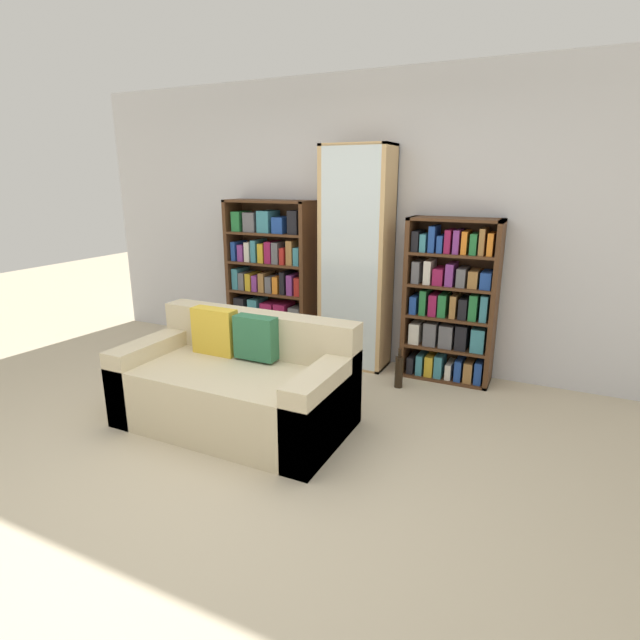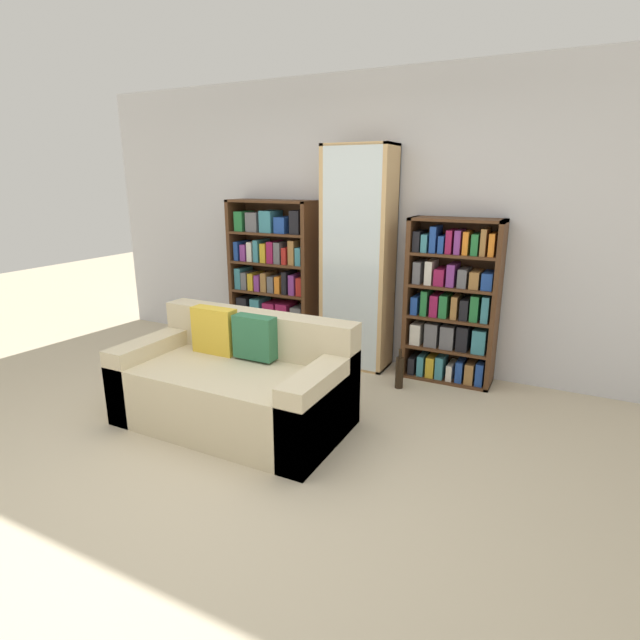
% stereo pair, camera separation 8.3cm
% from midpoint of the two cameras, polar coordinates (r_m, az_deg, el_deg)
% --- Properties ---
extents(ground_plane, '(16.00, 16.00, 0.00)m').
position_cam_midpoint_polar(ground_plane, '(3.32, -10.86, -16.59)').
color(ground_plane, beige).
extents(wall_back, '(6.28, 0.06, 2.70)m').
position_cam_midpoint_polar(wall_back, '(4.88, 4.90, 10.92)').
color(wall_back, silver).
rests_on(wall_back, ground).
extents(couch, '(1.66, 0.89, 0.82)m').
position_cam_midpoint_polar(couch, '(3.77, -10.09, -7.38)').
color(couch, beige).
rests_on(couch, ground).
extents(bookshelf_left, '(0.92, 0.32, 1.56)m').
position_cam_midpoint_polar(bookshelf_left, '(5.21, -6.10, 4.64)').
color(bookshelf_left, '#4C2D19').
rests_on(bookshelf_left, ground).
extents(display_cabinet, '(0.64, 0.36, 2.06)m').
position_cam_midpoint_polar(display_cabinet, '(4.72, 3.69, 6.84)').
color(display_cabinet, tan).
rests_on(display_cabinet, ground).
extents(bookshelf_right, '(0.79, 0.32, 1.45)m').
position_cam_midpoint_polar(bookshelf_right, '(4.55, 14.16, 1.78)').
color(bookshelf_right, '#4C2D19').
rests_on(bookshelf_right, ground).
extents(wine_bottle, '(0.07, 0.07, 0.36)m').
position_cam_midpoint_polar(wine_bottle, '(4.42, 8.47, -5.84)').
color(wine_bottle, black).
rests_on(wine_bottle, ground).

